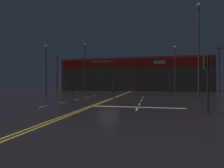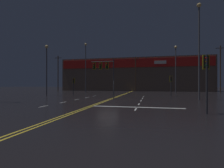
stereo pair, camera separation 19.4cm
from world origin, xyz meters
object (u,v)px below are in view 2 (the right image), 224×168
object	(u,v)px
traffic_signal_corner_southeast	(206,70)
streetlight_far_right	(199,40)
traffic_signal_corner_northwest	(73,83)
streetlight_near_right	(176,63)
traffic_signal_median	(104,68)
streetlight_near_left	(86,62)
streetlight_far_left	(47,63)
traffic_signal_corner_northeast	(171,81)

from	to	relation	value
traffic_signal_corner_southeast	streetlight_far_right	distance (m)	12.62
traffic_signal_corner_northwest	streetlight_near_right	xyz separation A→B (m)	(18.90, 8.99, 4.07)
streetlight_far_right	traffic_signal_corner_northwest	bearing A→B (deg)	164.83
traffic_signal_corner_northwest	streetlight_far_right	bearing A→B (deg)	-15.17
traffic_signal_median	streetlight_far_right	size ratio (longest dim) A/B	0.42
traffic_signal_median	traffic_signal_corner_northwest	xyz separation A→B (m)	(-7.72, 7.23, -1.78)
streetlight_near_left	streetlight_far_right	world-z (taller)	streetlight_far_right
streetlight_near_left	streetlight_far_left	size ratio (longest dim) A/B	1.34
traffic_signal_corner_southeast	traffic_signal_corner_northwest	distance (m)	24.31
traffic_signal_median	streetlight_far_left	bearing A→B (deg)	158.53
traffic_signal_median	traffic_signal_corner_southeast	distance (m)	13.77
streetlight_near_right	streetlight_near_left	bearing A→B (deg)	178.70
streetlight_near_left	streetlight_far_left	world-z (taller)	streetlight_near_left
traffic_signal_median	streetlight_near_right	bearing A→B (deg)	55.42
traffic_signal_median	traffic_signal_corner_northwest	world-z (taller)	traffic_signal_median
traffic_signal_corner_northeast	streetlight_far_right	distance (m)	7.94
traffic_signal_corner_northeast	streetlight_far_right	size ratio (longest dim) A/B	0.27
streetlight_near_left	streetlight_near_right	distance (m)	20.25
traffic_signal_median	streetlight_far_right	distance (m)	12.80
streetlight_near_right	traffic_signal_corner_southeast	bearing A→B (deg)	-93.10
traffic_signal_corner_southeast	traffic_signal_median	bearing A→B (deg)	135.47
traffic_signal_corner_southeast	streetlight_far_left	xyz separation A→B (m)	(-21.23, 14.13, 2.73)
streetlight_near_right	streetlight_far_left	xyz separation A→B (m)	(-22.63, -11.72, -0.71)
traffic_signal_median	streetlight_far_left	world-z (taller)	streetlight_far_left
traffic_signal_corner_northeast	streetlight_far_right	world-z (taller)	streetlight_far_right
traffic_signal_corner_northeast	streetlight_near_left	xyz separation A→B (m)	(-18.33, 9.55, 4.82)
traffic_signal_corner_southeast	streetlight_far_left	world-z (taller)	streetlight_far_left
traffic_signal_corner_northeast	traffic_signal_corner_northwest	bearing A→B (deg)	179.68
traffic_signal_median	traffic_signal_corner_southeast	size ratio (longest dim) A/B	1.32
traffic_signal_corner_southeast	streetlight_far_left	distance (m)	25.65
traffic_signal_corner_northeast	streetlight_far_left	xyz separation A→B (m)	(-20.73, -2.63, 3.19)
traffic_signal_median	streetlight_near_left	bearing A→B (deg)	118.47
traffic_signal_corner_northeast	streetlight_far_left	world-z (taller)	streetlight_far_left
traffic_signal_corner_southeast	traffic_signal_corner_northwest	size ratio (longest dim) A/B	1.27
traffic_signal_corner_northwest	streetlight_far_right	xyz separation A→B (m)	(19.89, -5.39, 5.33)
streetlight_far_left	traffic_signal_corner_southeast	bearing A→B (deg)	-33.64
traffic_signal_corner_southeast	streetlight_near_right	bearing A→B (deg)	86.90
traffic_signal_corner_southeast	traffic_signal_corner_northwest	bearing A→B (deg)	136.09
streetlight_near_right	streetlight_far_left	bearing A→B (deg)	-152.62
traffic_signal_median	streetlight_near_right	world-z (taller)	streetlight_near_right
streetlight_near_right	streetlight_far_right	world-z (taller)	streetlight_far_right
traffic_signal_corner_southeast	streetlight_near_left	size ratio (longest dim) A/B	0.34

